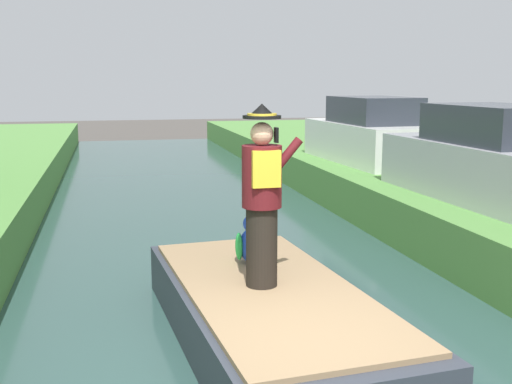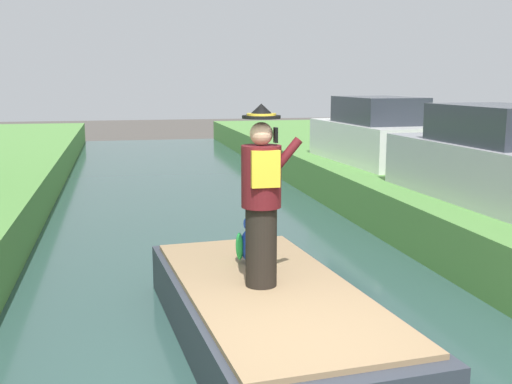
{
  "view_description": "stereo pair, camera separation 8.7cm",
  "coord_description": "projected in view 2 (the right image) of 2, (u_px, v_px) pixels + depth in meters",
  "views": [
    {
      "loc": [
        -1.53,
        -4.59,
        2.79
      ],
      "look_at": [
        -0.04,
        1.79,
        1.61
      ],
      "focal_mm": 43.92,
      "sensor_mm": 36.0,
      "label": 1
    },
    {
      "loc": [
        -1.45,
        -4.61,
        2.79
      ],
      "look_at": [
        -0.04,
        1.79,
        1.61
      ],
      "focal_mm": 43.92,
      "sensor_mm": 36.0,
      "label": 2
    }
  ],
  "objects": [
    {
      "name": "person_pirate",
      "position": [
        262.0,
        197.0,
        6.25
      ],
      "size": [
        0.61,
        0.42,
        1.85
      ],
      "rotation": [
        0.0,
        0.0,
        -0.08
      ],
      "color": "black",
      "rests_on": "boat"
    },
    {
      "name": "boat",
      "position": [
        269.0,
        315.0,
        6.45
      ],
      "size": [
        2.14,
        4.33,
        0.61
      ],
      "color": "#333842",
      "rests_on": "canal_water"
    },
    {
      "name": "parrot_plush",
      "position": [
        252.0,
        242.0,
        7.17
      ],
      "size": [
        0.36,
        0.35,
        0.57
      ],
      "color": "blue",
      "rests_on": "boat"
    },
    {
      "name": "parked_car_white",
      "position": [
        375.0,
        135.0,
        14.5
      ],
      "size": [
        1.9,
        4.08,
        1.5
      ],
      "color": "white",
      "rests_on": "grass_bank_far"
    },
    {
      "name": "parked_car_silver",
      "position": [
        493.0,
        160.0,
        9.96
      ],
      "size": [
        1.85,
        4.06,
        1.5
      ],
      "color": "#B7B7BC",
      "rests_on": "grass_bank_far"
    }
  ]
}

